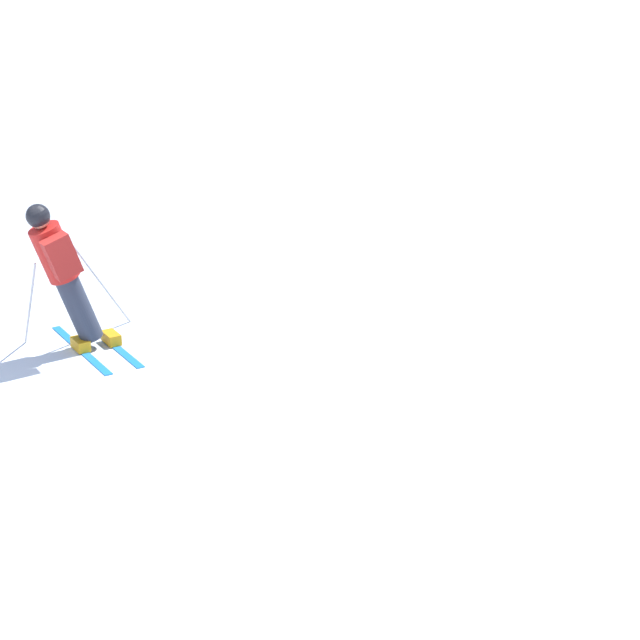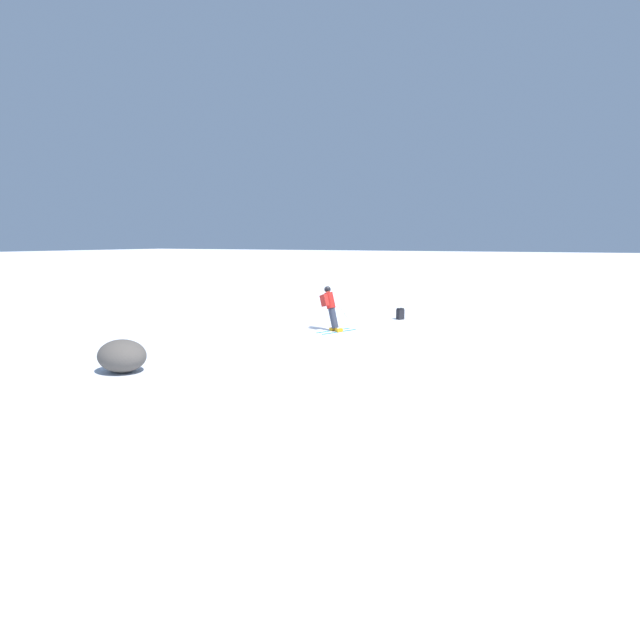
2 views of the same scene
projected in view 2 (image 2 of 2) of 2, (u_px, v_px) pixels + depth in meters
The scene contains 4 objects.
ground_plane at pixel (302, 328), 19.77m from camera, with size 300.00×300.00×0.00m, color white.
skier at pixel (330, 306), 19.21m from camera, with size 1.50×1.70×1.74m.
spare_backpack at pixel (400, 314), 22.01m from camera, with size 0.34×0.37×0.50m.
exposed_boulder_0 at pixel (122, 356), 13.16m from camera, with size 1.34×1.14×0.87m, color #4C4742.
Camera 2 is at (-9.13, 17.21, 3.44)m, focal length 28.00 mm.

